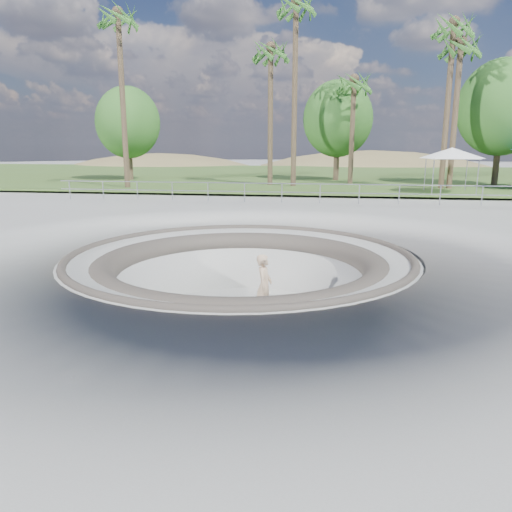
# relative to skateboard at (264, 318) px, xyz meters

# --- Properties ---
(ground) EXTENTS (180.00, 180.00, 0.00)m
(ground) POSITION_rel_skateboard_xyz_m (-0.76, 0.25, 1.84)
(ground) COLOR #A3A29D
(ground) RESTS_ON ground
(skate_bowl) EXTENTS (14.00, 14.00, 4.10)m
(skate_bowl) POSITION_rel_skateboard_xyz_m (-0.76, 0.25, 0.01)
(skate_bowl) COLOR #A3A29D
(skate_bowl) RESTS_ON ground
(grass_strip) EXTENTS (180.00, 36.00, 0.12)m
(grass_strip) POSITION_rel_skateboard_xyz_m (-0.76, 34.25, 2.06)
(grass_strip) COLOR #415B24
(grass_strip) RESTS_ON ground
(distant_hills) EXTENTS (103.20, 45.00, 28.60)m
(distant_hills) POSITION_rel_skateboard_xyz_m (3.02, 57.42, -5.18)
(distant_hills) COLOR olive
(distant_hills) RESTS_ON ground
(safety_railing) EXTENTS (25.00, 0.06, 1.03)m
(safety_railing) POSITION_rel_skateboard_xyz_m (-0.76, 12.25, 2.53)
(safety_railing) COLOR gray
(safety_railing) RESTS_ON ground
(skateboard) EXTENTS (0.75, 0.29, 0.08)m
(skateboard) POSITION_rel_skateboard_xyz_m (0.00, 0.00, 0.00)
(skateboard) COLOR olive
(skateboard) RESTS_ON ground
(skater) EXTENTS (0.51, 0.73, 1.91)m
(skater) POSITION_rel_skateboard_xyz_m (-0.00, 0.00, 0.97)
(skater) COLOR tan
(skater) RESTS_ON skateboard
(canopy_white) EXTENTS (5.33, 5.33, 2.69)m
(canopy_white) POSITION_rel_skateboard_xyz_m (8.95, 18.25, 4.48)
(canopy_white) COLOR gray
(canopy_white) RESTS_ON ground
(palm_a) EXTENTS (2.60, 2.60, 12.01)m
(palm_a) POSITION_rel_skateboard_xyz_m (-12.02, 18.59, 12.50)
(palm_a) COLOR brown
(palm_a) RESTS_ON ground
(palm_b) EXTENTS (2.60, 2.60, 10.30)m
(palm_b) POSITION_rel_skateboard_xyz_m (-2.65, 22.21, 10.93)
(palm_b) COLOR brown
(palm_b) RESTS_ON ground
(palm_c) EXTENTS (2.60, 2.60, 12.95)m
(palm_c) POSITION_rel_skateboard_xyz_m (-0.90, 21.40, 13.35)
(palm_c) COLOR brown
(palm_c) RESTS_ON ground
(palm_d) EXTENTS (2.60, 2.60, 8.36)m
(palm_d) POSITION_rel_skateboard_xyz_m (3.14, 24.27, 9.13)
(palm_d) COLOR brown
(palm_d) RESTS_ON ground
(palm_e) EXTENTS (2.60, 2.60, 11.27)m
(palm_e) POSITION_rel_skateboard_xyz_m (9.04, 21.13, 11.82)
(palm_e) COLOR brown
(palm_e) RESTS_ON ground
(palm_f) EXTENTS (2.60, 2.60, 10.10)m
(palm_f) POSITION_rel_skateboard_xyz_m (9.56, 21.10, 10.74)
(palm_f) COLOR brown
(palm_f) RESTS_ON ground
(bushy_tree_left) EXTENTS (5.20, 4.73, 7.50)m
(bushy_tree_left) POSITION_rel_skateboard_xyz_m (-14.60, 25.36, 6.66)
(bushy_tree_left) COLOR brown
(bushy_tree_left) RESTS_ON ground
(bushy_tree_mid) EXTENTS (5.50, 5.00, 7.93)m
(bushy_tree_mid) POSITION_rel_skateboard_xyz_m (2.08, 27.49, 6.93)
(bushy_tree_mid) COLOR brown
(bushy_tree_mid) RESTS_ON ground
(bushy_tree_right) EXTENTS (6.12, 5.57, 8.84)m
(bushy_tree_right) POSITION_rel_skateboard_xyz_m (13.42, 24.57, 7.49)
(bushy_tree_right) COLOR brown
(bushy_tree_right) RESTS_ON ground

